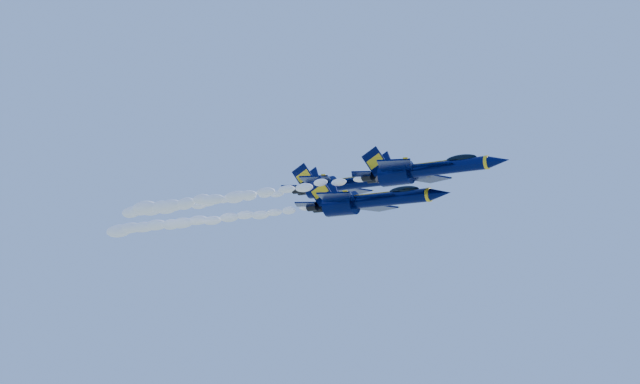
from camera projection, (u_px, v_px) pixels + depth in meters
The scene contains 6 objects.
jet_lead at pixel (424, 170), 72.93m from camera, with size 15.68×12.87×5.83m.
smoke_trail_jet_lead at pixel (239, 195), 85.49m from camera, with size 34.89×1.62×1.46m, color white.
jet_second at pixel (368, 200), 82.34m from camera, with size 17.96×14.74×6.68m.
smoke_trail_jet_second at pixel (203, 220), 95.41m from camera, with size 34.89×1.86×1.67m, color white.
jet_third at pixel (345, 184), 96.27m from camera, with size 18.19×14.92×6.76m.
smoke_trail_jet_third at pixel (203, 203), 109.39m from camera, with size 34.89×1.88×1.69m, color white.
Camera 1 is at (49.34, -78.49, 136.04)m, focal length 40.00 mm.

